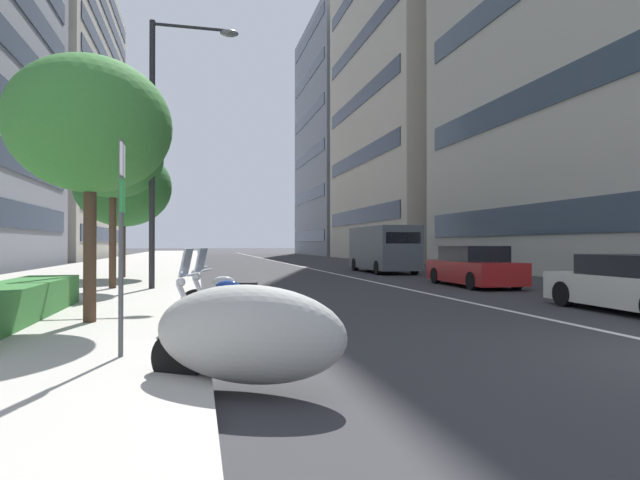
{
  "coord_description": "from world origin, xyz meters",
  "views": [
    {
      "loc": [
        -4.97,
        7.01,
        1.54
      ],
      "look_at": [
        16.59,
        1.91,
        1.72
      ],
      "focal_mm": 29.34,
      "sensor_mm": 36.0,
      "label": 1
    }
  ],
  "objects": [
    {
      "name": "sidewalk_right_plaza",
      "position": [
        30.0,
        11.28,
        0.07
      ],
      "size": [
        160.0,
        8.86,
        0.15
      ],
      "primitive_type": "cube",
      "color": "#B2ADA3",
      "rests_on": "ground"
    },
    {
      "name": "lane_centre_stripe",
      "position": [
        35.0,
        0.0,
        0.0
      ],
      "size": [
        110.0,
        0.16,
        0.01
      ],
      "primitive_type": "cube",
      "color": "silver",
      "rests_on": "ground"
    },
    {
      "name": "motorcycle_far_end_row",
      "position": [
        0.43,
        6.52,
        0.61
      ],
      "size": [
        1.82,
        2.22,
        1.12
      ],
      "rotation": [
        0.0,
        0.0,
        1.0
      ],
      "color": "#9E9E99",
      "rests_on": "ground"
    },
    {
      "name": "motorcycle_under_tarp",
      "position": [
        3.13,
        6.52,
        0.44
      ],
      "size": [
        0.77,
        2.14,
        1.47
      ],
      "rotation": [
        0.0,
        0.0,
        1.33
      ],
      "color": "black",
      "rests_on": "ground"
    },
    {
      "name": "motorcycle_by_sign_pole",
      "position": [
        4.43,
        6.34,
        0.44
      ],
      "size": [
        0.83,
        2.02,
        1.47
      ],
      "rotation": [
        0.0,
        0.0,
        1.26
      ],
      "color": "black",
      "rests_on": "ground"
    },
    {
      "name": "motorcycle_nearest_camera",
      "position": [
        5.64,
        6.34,
        0.42
      ],
      "size": [
        0.72,
        2.07,
        1.1
      ],
      "rotation": [
        0.0,
        0.0,
        1.34
      ],
      "color": "black",
      "rests_on": "ground"
    },
    {
      "name": "car_approaching_light",
      "position": [
        4.8,
        -2.63,
        0.62
      ],
      "size": [
        4.19,
        1.98,
        1.3
      ],
      "rotation": [
        0.0,
        0.0,
        -0.03
      ],
      "color": "beige",
      "rests_on": "ground"
    },
    {
      "name": "car_far_down_avenue",
      "position": [
        12.33,
        -2.85,
        0.69
      ],
      "size": [
        4.68,
        1.99,
        1.48
      ],
      "rotation": [
        0.0,
        0.0,
        -0.05
      ],
      "color": "maroon",
      "rests_on": "ground"
    },
    {
      "name": "delivery_van_ahead",
      "position": [
        21.89,
        -2.87,
        1.33
      ],
      "size": [
        6.15,
        2.3,
        2.48
      ],
      "rotation": [
        0.0,
        0.0,
        -0.02
      ],
      "color": "#4C5156",
      "rests_on": "ground"
    },
    {
      "name": "parking_sign_by_curb",
      "position": [
        1.87,
        7.92,
        1.83
      ],
      "size": [
        0.32,
        0.06,
        2.68
      ],
      "color": "#47494C",
      "rests_on": "sidewalk_right_plaza"
    },
    {
      "name": "street_lamp_with_banners",
      "position": [
        12.21,
        7.98,
        5.21
      ],
      "size": [
        1.26,
        2.78,
        8.45
      ],
      "color": "#232326",
      "rests_on": "sidewalk_right_plaza"
    },
    {
      "name": "clipped_hedge_bed",
      "position": [
        5.32,
        10.31,
        0.48
      ],
      "size": [
        6.53,
        1.1,
        0.65
      ],
      "primitive_type": "cube",
      "color": "#337033",
      "rests_on": "sidewalk_right_plaza"
    },
    {
      "name": "street_tree_far_plaza",
      "position": [
        5.04,
        8.87,
        3.66
      ],
      "size": [
        2.84,
        2.84,
        4.73
      ],
      "color": "#473323",
      "rests_on": "sidewalk_right_plaza"
    },
    {
      "name": "street_tree_mid_sidewalk",
      "position": [
        12.57,
        9.59,
        4.3
      ],
      "size": [
        3.1,
        3.1,
        5.49
      ],
      "color": "#473323",
      "rests_on": "sidewalk_right_plaza"
    },
    {
      "name": "street_tree_by_lamp_post",
      "position": [
        18.26,
        10.02,
        3.95
      ],
      "size": [
        3.96,
        3.96,
        5.49
      ],
      "color": "#473323",
      "rests_on": "sidewalk_right_plaza"
    },
    {
      "name": "office_tower_far_left_down_avenue",
      "position": [
        69.3,
        -17.87,
        16.96
      ],
      "size": [
        21.9,
        18.13,
        33.91
      ],
      "color": "gray",
      "rests_on": "ground"
    },
    {
      "name": "office_tower_far_right_block",
      "position": [
        57.27,
        27.43,
        15.98
      ],
      "size": [
        31.15,
        21.55,
        31.95
      ],
      "color": "#B7B2A3",
      "rests_on": "ground"
    }
  ]
}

